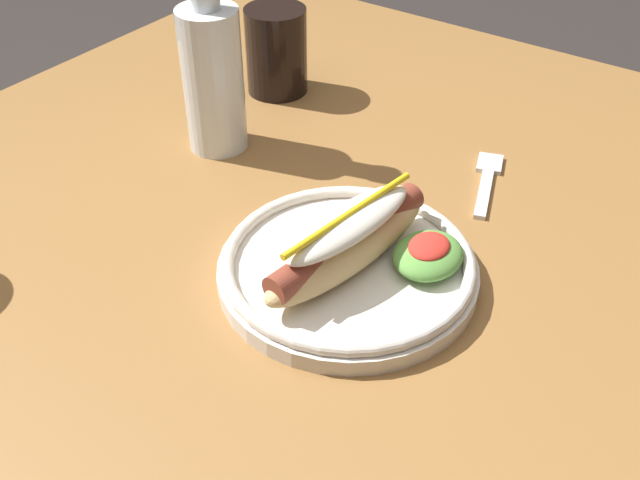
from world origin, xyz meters
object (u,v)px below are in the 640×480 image
(fork, at_px, (487,179))
(glass_bottle, at_px, (212,69))
(hot_dog_plate, at_px, (352,259))
(soda_cup, at_px, (276,51))

(fork, distance_m, glass_bottle, 0.31)
(hot_dog_plate, xyz_separation_m, glass_bottle, (0.11, 0.25, 0.07))
(fork, relative_size, glass_bottle, 0.48)
(soda_cup, relative_size, glass_bottle, 0.43)
(hot_dog_plate, distance_m, fork, 0.22)
(hot_dog_plate, height_order, fork, hot_dog_plate)
(fork, height_order, soda_cup, soda_cup)
(soda_cup, bearing_deg, glass_bottle, -169.26)
(hot_dog_plate, distance_m, glass_bottle, 0.28)
(soda_cup, height_order, glass_bottle, glass_bottle)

